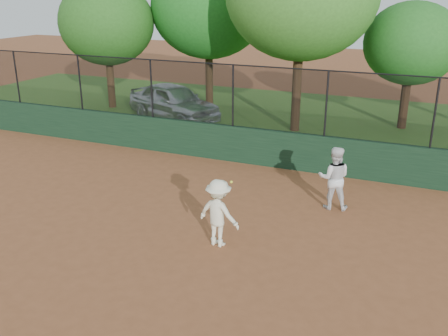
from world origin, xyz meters
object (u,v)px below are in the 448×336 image
at_px(player_main, 219,213).
at_px(tree_3, 412,44).
at_px(player_second, 334,178).
at_px(parked_car, 174,102).
at_px(tree_1, 209,7).
at_px(tree_0, 106,23).

bearing_deg(player_main, tree_3, 75.99).
bearing_deg(tree_3, player_second, -96.62).
bearing_deg(tree_3, player_main, -104.01).
height_order(player_second, player_main, player_main).
distance_m(parked_car, player_second, 10.59).
bearing_deg(parked_car, tree_3, -53.87).
bearing_deg(player_second, parked_car, -50.50).
bearing_deg(player_second, tree_3, -108.40).
relative_size(player_second, player_main, 0.97).
xyz_separation_m(parked_car, tree_1, (0.30, 3.07, 3.80)).
xyz_separation_m(player_main, tree_0, (-10.18, 10.53, 3.14)).
distance_m(player_second, tree_1, 13.10).
xyz_separation_m(parked_car, player_second, (8.27, -6.63, 0.05)).
height_order(tree_1, tree_3, tree_1).
xyz_separation_m(tree_1, tree_3, (9.01, -0.70, -1.20)).
relative_size(player_main, tree_0, 0.29).
height_order(player_main, tree_0, tree_0).
relative_size(parked_car, player_main, 2.68).
bearing_deg(tree_1, tree_3, -4.41).
distance_m(tree_1, tree_3, 9.11).
xyz_separation_m(player_main, tree_3, (2.99, 11.99, 2.61)).
bearing_deg(tree_1, player_main, -64.63).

